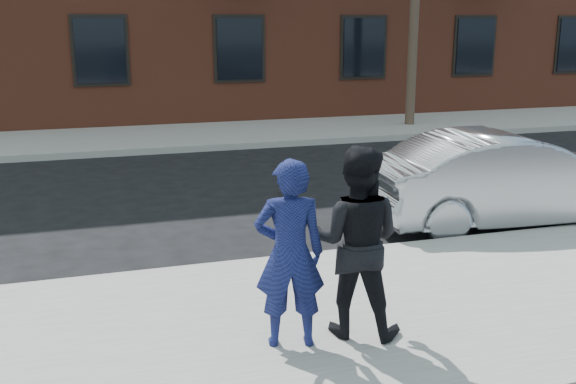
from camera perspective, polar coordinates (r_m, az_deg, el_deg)
name	(u,v)px	position (r m, az deg, el deg)	size (l,w,h in m)	color
ground	(505,295)	(7.96, 17.91, -8.27)	(100.00, 100.00, 0.00)	black
near_sidewalk	(520,297)	(7.75, 19.02, -8.40)	(50.00, 3.50, 0.15)	gray
near_curb	(436,245)	(9.15, 12.39, -4.44)	(50.00, 0.10, 0.15)	#999691
far_sidewalk	(252,133)	(17.98, -3.04, 5.01)	(50.00, 3.50, 0.15)	gray
far_curb	(271,144)	(16.26, -1.45, 4.05)	(50.00, 0.10, 0.15)	#999691
silver_sedan	(508,179)	(10.44, 18.15, 1.03)	(1.47, 4.23, 1.39)	#999BA3
man_hoodie	(290,254)	(5.87, 0.13, -5.26)	(0.69, 0.56, 1.70)	navy
man_peacoat	(356,242)	(6.11, 5.78, -4.21)	(1.07, 1.00, 1.76)	black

